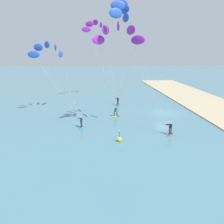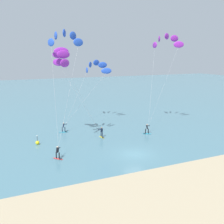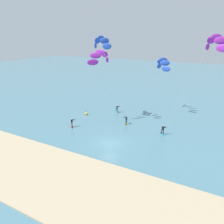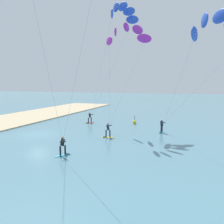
% 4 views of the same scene
% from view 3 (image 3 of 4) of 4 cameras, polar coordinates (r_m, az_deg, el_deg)
% --- Properties ---
extents(ground_plane, '(240.00, 240.00, 0.00)m').
position_cam_3_polar(ground_plane, '(34.68, -0.54, -8.29)').
color(ground_plane, slate).
extents(sand_strip, '(80.00, 11.38, 0.16)m').
position_cam_3_polar(sand_strip, '(27.09, -12.21, -17.38)').
color(sand_strip, tan).
rests_on(sand_strip, ground).
extents(kitesurfer_nearshore, '(6.11, 8.40, 16.15)m').
position_cam_3_polar(kitesurfer_nearshore, '(41.28, -3.26, 16.89)').
color(kitesurfer_nearshore, red).
rests_on(kitesurfer_nearshore, ground).
extents(kitesurfer_mid_water, '(8.88, 7.33, 16.40)m').
position_cam_3_polar(kitesurfer_mid_water, '(38.13, 25.05, 15.34)').
color(kitesurfer_mid_water, '#23ADD1').
rests_on(kitesurfer_mid_water, ground).
extents(kitesurfer_far_out, '(7.22, 6.46, 13.72)m').
position_cam_3_polar(kitesurfer_far_out, '(42.04, -2.87, 13.69)').
color(kitesurfer_far_out, yellow).
rests_on(kitesurfer_far_out, ground).
extents(kitesurfer_downwind, '(11.05, 8.52, 11.81)m').
position_cam_3_polar(kitesurfer_downwind, '(48.07, 12.72, 11.78)').
color(kitesurfer_downwind, '#23ADD1').
rests_on(kitesurfer_downwind, ground).
extents(marker_buoy, '(0.56, 0.56, 1.38)m').
position_cam_3_polar(marker_buoy, '(47.04, -6.76, -0.41)').
color(marker_buoy, yellow).
rests_on(marker_buoy, ground).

